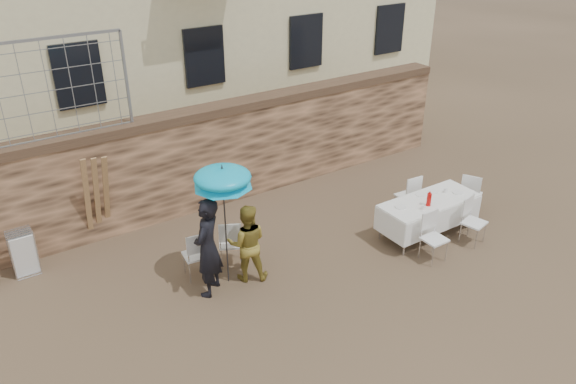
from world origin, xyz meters
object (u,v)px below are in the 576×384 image
couple_chair_left (196,254)px  table_chair_side (471,193)px  table_chair_front_left (435,238)px  umbrella (223,181)px  soda_bottle (429,200)px  man_suit (208,247)px  table_chair_back (407,195)px  couple_chair_right (230,242)px  table_chair_front_right (474,222)px  chair_stack_right (22,248)px  banquet_table (430,202)px  woman_dress (247,243)px

couple_chair_left → table_chair_side: size_ratio=1.00×
table_chair_front_left → table_chair_side: bearing=23.5°
umbrella → soda_bottle: 4.21m
man_suit → couple_chair_left: 0.70m
table_chair_back → table_chair_side: (1.20, -0.70, 0.00)m
couple_chair_right → table_chair_front_right: (4.35, -1.98, 0.00)m
table_chair_side → umbrella: bearing=54.6°
chair_stack_right → table_chair_side: bearing=-19.7°
chair_stack_right → table_chair_front_right: bearing=-27.1°
table_chair_side → couple_chair_right: bearing=49.4°
soda_bottle → table_chair_front_right: (0.70, -0.60, -0.43)m
banquet_table → table_chair_front_left: size_ratio=2.19×
banquet_table → chair_stack_right: 7.79m
banquet_table → chair_stack_right: size_ratio=2.28×
couple_chair_left → couple_chair_right: same height
umbrella → couple_chair_right: size_ratio=2.21×
banquet_table → couple_chair_left: bearing=164.9°
couple_chair_right → woman_dress: bearing=121.7°
couple_chair_left → table_chair_back: 4.77m
table_chair_side → soda_bottle: bearing=70.4°
couple_chair_left → couple_chair_right: size_ratio=1.00×
table_chair_side → table_chair_front_right: bearing=104.9°
chair_stack_right → table_chair_back: bearing=-17.8°
man_suit → banquet_table: (4.55, -0.68, -0.18)m
chair_stack_right → couple_chair_left: bearing=-37.0°
table_chair_side → chair_stack_right: bearing=41.8°
man_suit → couple_chair_left: size_ratio=1.89×
man_suit → table_chair_side: 6.00m
man_suit → table_chair_front_left: 4.22m
man_suit → banquet_table: man_suit is taller
banquet_table → table_chair_front_right: size_ratio=2.19×
woman_dress → table_chair_front_left: bearing=-176.6°
banquet_table → soda_bottle: (-0.20, -0.15, 0.17)m
table_chair_back → chair_stack_right: bearing=-13.4°
man_suit → table_chair_side: size_ratio=1.89×
banquet_table → couple_chair_right: bearing=162.4°
couple_chair_left → table_chair_back: (4.75, -0.43, 0.00)m
man_suit → soda_bottle: bearing=127.4°
soda_bottle → couple_chair_right: bearing=159.4°
man_suit → table_chair_side: bearing=132.6°
couple_chair_right → table_chair_front_right: size_ratio=1.00×
couple_chair_left → chair_stack_right: (-2.56, 1.93, -0.02)m
banquet_table → table_chair_back: (0.20, 0.80, -0.25)m
table_chair_front_right → table_chair_side: (0.90, 0.85, 0.00)m
couple_chair_left → table_chair_back: size_ratio=1.00×
umbrella → couple_chair_left: bearing=131.6°
banquet_table → woman_dress: bearing=169.9°
man_suit → banquet_table: bearing=129.7°
soda_bottle → table_chair_side: size_ratio=0.27×
man_suit → umbrella: size_ratio=0.86×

